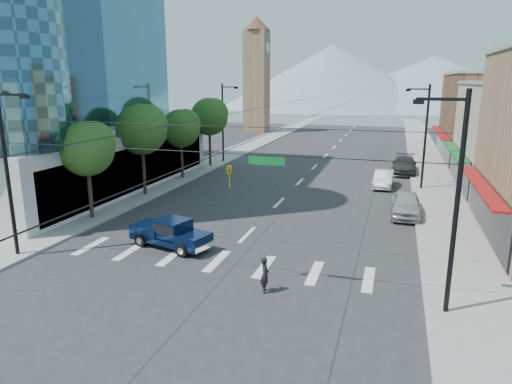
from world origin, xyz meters
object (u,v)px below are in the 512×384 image
Objects in this scene: pedestrian at (265,275)px; parked_car_far at (404,165)px; parked_car_near at (406,204)px; pickup_truck at (170,232)px; parked_car_mid at (384,179)px.

pedestrian is 0.28× the size of parked_car_far.
parked_car_near is 0.84× the size of parked_car_far.
pedestrian is at bearing -15.52° from pickup_truck.
parked_car_mid is (11.12, 19.33, -0.13)m from pickup_truck.
parked_car_far is (12.92, 26.50, -0.02)m from pickup_truck.
pickup_truck is 29.48m from parked_car_far.
pedestrian is 15.62m from parked_car_near.
parked_car_near is (6.19, 14.34, 0.02)m from pedestrian.
pickup_truck is 22.30m from parked_car_mid.
parked_car_far is at bearing 78.41° from parked_car_mid.
pickup_truck is 1.15× the size of parked_car_mid.
pedestrian is at bearing -99.99° from parked_car_far.
parked_car_mid is 0.77× the size of parked_car_far.
pickup_truck is at bearing 41.17° from pedestrian.
pickup_truck reaches higher than parked_car_mid.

